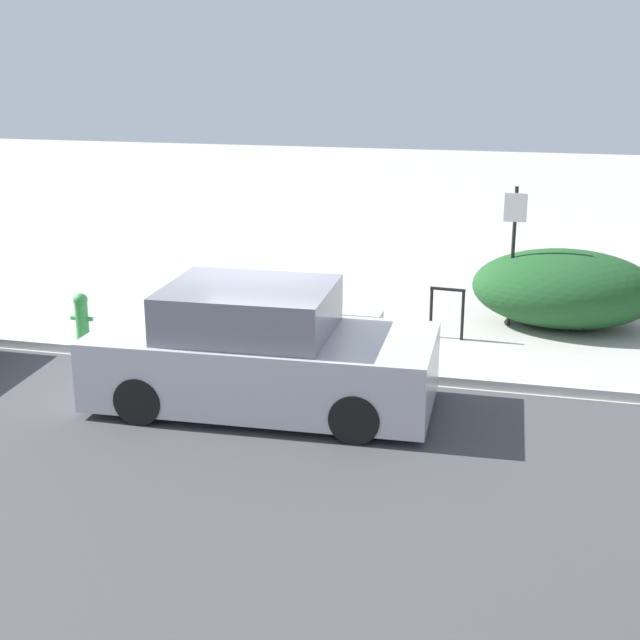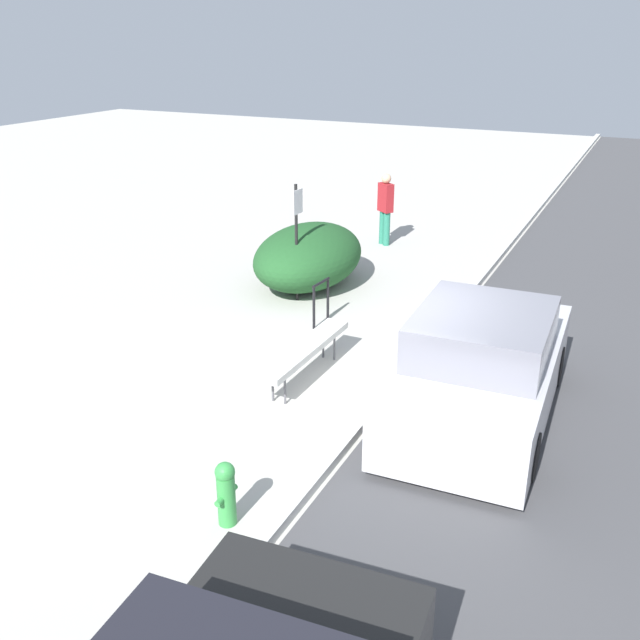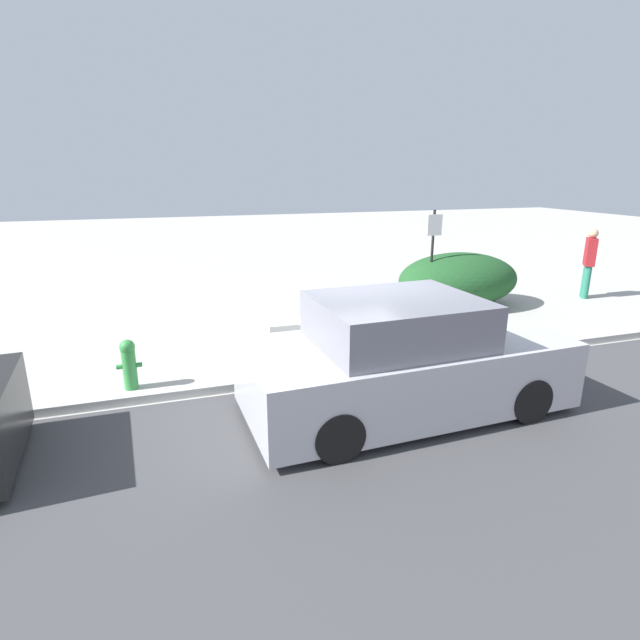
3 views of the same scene
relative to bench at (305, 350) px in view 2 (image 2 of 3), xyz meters
name	(u,v)px [view 2 (image 2 of 3)]	position (x,y,z in m)	size (l,w,h in m)	color
ground_plane	(379,403)	(-0.23, -1.30, -0.50)	(60.00, 60.00, 0.00)	#ADAAA3
curb	(379,399)	(-0.23, -1.30, -0.43)	(60.00, 0.20, 0.13)	#B7B7B2
bench	(305,350)	(0.00, 0.00, 0.00)	(2.35, 0.40, 0.56)	#515156
bike_rack	(321,298)	(2.08, 0.73, 0.01)	(0.55, 0.10, 0.83)	black
sign_post	(297,232)	(3.01, 1.68, 0.89)	(0.36, 0.08, 2.30)	black
fire_hydrant	(226,492)	(-3.43, -0.77, -0.09)	(0.36, 0.22, 0.77)	#338C3F
shrub_hedge	(309,256)	(3.86, 1.86, 0.14)	(2.99, 2.00, 1.27)	#1E4C23
pedestrian	(385,207)	(7.42, 1.53, 0.44)	(0.41, 0.45, 1.76)	#267259
parked_car_near	(481,369)	(0.09, -2.64, 0.20)	(4.35, 2.04, 1.57)	black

